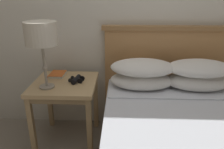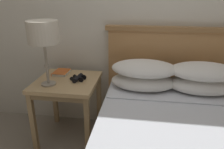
{
  "view_description": "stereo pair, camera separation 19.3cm",
  "coord_description": "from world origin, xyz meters",
  "px_view_note": "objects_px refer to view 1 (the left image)",
  "views": [
    {
      "loc": [
        -0.03,
        -1.35,
        1.43
      ],
      "look_at": [
        -0.11,
        0.45,
        0.74
      ],
      "focal_mm": 35.0,
      "sensor_mm": 36.0,
      "label": 1
    },
    {
      "loc": [
        0.16,
        -1.33,
        1.43
      ],
      "look_at": [
        -0.11,
        0.45,
        0.74
      ],
      "focal_mm": 35.0,
      "sensor_mm": 36.0,
      "label": 2
    }
  ],
  "objects_px": {
    "book_on_nightstand": "(57,74)",
    "binoculars_pair": "(76,79)",
    "nightstand": "(65,90)",
    "table_lamp": "(41,35)"
  },
  "relations": [
    {
      "from": "book_on_nightstand",
      "to": "binoculars_pair",
      "type": "height_order",
      "value": "binoculars_pair"
    },
    {
      "from": "book_on_nightstand",
      "to": "binoculars_pair",
      "type": "xyz_separation_m",
      "value": [
        0.22,
        -0.15,
        0.01
      ]
    },
    {
      "from": "nightstand",
      "to": "table_lamp",
      "type": "bearing_deg",
      "value": -135.22
    },
    {
      "from": "nightstand",
      "to": "binoculars_pair",
      "type": "distance_m",
      "value": 0.15
    },
    {
      "from": "table_lamp",
      "to": "binoculars_pair",
      "type": "distance_m",
      "value": 0.51
    },
    {
      "from": "table_lamp",
      "to": "book_on_nightstand",
      "type": "height_order",
      "value": "table_lamp"
    },
    {
      "from": "binoculars_pair",
      "to": "table_lamp",
      "type": "bearing_deg",
      "value": -149.66
    },
    {
      "from": "nightstand",
      "to": "binoculars_pair",
      "type": "xyz_separation_m",
      "value": [
        0.11,
        0.01,
        0.11
      ]
    },
    {
      "from": "nightstand",
      "to": "table_lamp",
      "type": "distance_m",
      "value": 0.57
    },
    {
      "from": "table_lamp",
      "to": "nightstand",
      "type": "bearing_deg",
      "value": 44.78
    }
  ]
}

